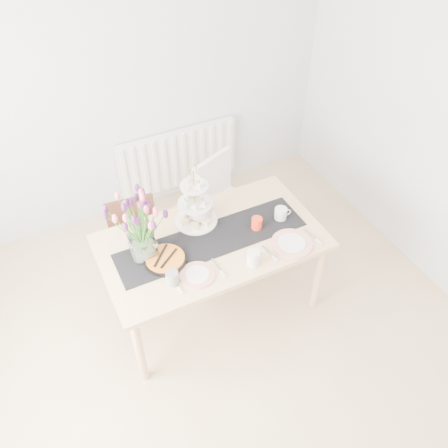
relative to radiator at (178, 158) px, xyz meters
name	(u,v)px	position (x,y,z in m)	size (l,w,h in m)	color
room_shell	(239,270)	(-0.50, -2.19, 0.85)	(4.50, 4.50, 4.50)	tan
radiator	(178,158)	(0.00, 0.00, 0.00)	(1.20, 0.08, 0.60)	white
dining_table	(212,247)	(-0.31, -1.43, 0.22)	(1.60, 0.90, 0.75)	tan
chair_brown	(136,239)	(-0.73, -0.88, 0.00)	(0.43, 0.43, 0.79)	#391C14
chair_white	(222,198)	(0.09, -0.81, 0.07)	(0.58, 0.58, 0.89)	white
table_runner	(212,239)	(-0.31, -1.43, 0.30)	(1.40, 0.35, 0.01)	black
tulip_vase	(139,220)	(-0.79, -1.36, 0.63)	(0.61, 0.61, 0.52)	silver
cake_stand	(195,208)	(-0.33, -1.21, 0.44)	(0.32, 0.32, 0.47)	gold
teapot	(200,214)	(-0.30, -1.21, 0.38)	(0.24, 0.20, 0.16)	white
cream_jug	(281,214)	(0.25, -1.46, 0.35)	(0.09, 0.09, 0.09)	silver
tart_tin	(165,259)	(-0.68, -1.48, 0.32)	(0.30, 0.30, 0.04)	black
mug_grey	(172,278)	(-0.71, -1.68, 0.35)	(0.09, 0.09, 0.10)	gray
mug_white	(253,258)	(-0.15, -1.76, 0.35)	(0.09, 0.09, 0.11)	silver
mug_orange	(257,223)	(0.04, -1.47, 0.35)	(0.08, 0.08, 0.10)	red
plate_left	(198,275)	(-0.54, -1.69, 0.31)	(0.24, 0.24, 0.01)	silver
plate_right	(292,244)	(0.18, -1.73, 0.31)	(0.30, 0.30, 0.02)	white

